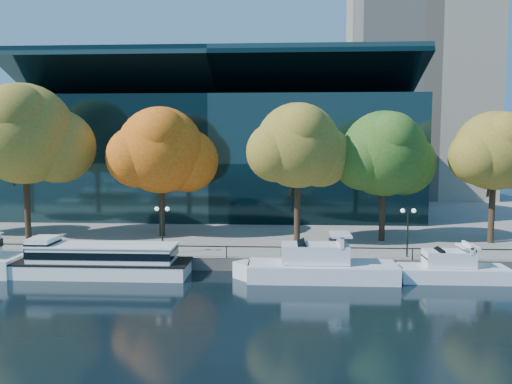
# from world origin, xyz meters

# --- Properties ---
(ground) EXTENTS (160.00, 160.00, 0.00)m
(ground) POSITION_xyz_m (0.00, 0.00, 0.00)
(ground) COLOR black
(ground) RESTS_ON ground
(promenade) EXTENTS (90.00, 67.08, 1.00)m
(promenade) POSITION_xyz_m (0.00, 36.38, 0.50)
(promenade) COLOR slate
(promenade) RESTS_ON ground
(railing) EXTENTS (88.20, 0.08, 0.99)m
(railing) POSITION_xyz_m (0.00, 3.25, 1.94)
(railing) COLOR black
(railing) RESTS_ON promenade
(convention_building) EXTENTS (50.00, 24.57, 21.43)m
(convention_building) POSITION_xyz_m (-4.00, 31.79, 8.51)
(convention_building) COLOR black
(convention_building) RESTS_ON ground
(office_tower) EXTENTS (22.50, 22.50, 65.90)m
(office_tower) POSITION_xyz_m (28.00, 55.00, 33.02)
(office_tower) COLOR tan
(office_tower) RESTS_ON ground
(tour_boat) EXTENTS (15.87, 3.54, 3.01)m
(tour_boat) POSITION_xyz_m (-10.31, 0.94, 1.28)
(tour_boat) COLOR white
(tour_boat) RESTS_ON ground
(cruiser_near) EXTENTS (12.45, 3.21, 3.61)m
(cruiser_near) POSITION_xyz_m (7.08, 0.60, 1.12)
(cruiser_near) COLOR white
(cruiser_near) RESTS_ON ground
(cruiser_far) EXTENTS (9.00, 2.49, 2.94)m
(cruiser_far) POSITION_xyz_m (17.11, 0.92, 0.93)
(cruiser_far) COLOR white
(cruiser_far) RESTS_ON ground
(tree_1) EXTENTS (12.19, 10.00, 15.13)m
(tree_1) POSITION_xyz_m (-20.30, 10.53, 11.05)
(tree_1) COLOR black
(tree_1) RESTS_ON promenade
(tree_2) EXTENTS (10.82, 8.87, 12.99)m
(tree_2) POSITION_xyz_m (-7.45, 12.62, 9.48)
(tree_2) COLOR black
(tree_2) RESTS_ON promenade
(tree_3) EXTENTS (9.74, 7.98, 13.05)m
(tree_3) POSITION_xyz_m (6.07, 9.09, 9.98)
(tree_3) COLOR black
(tree_3) RESTS_ON promenade
(tree_4) EXTENTS (10.12, 8.30, 12.43)m
(tree_4) POSITION_xyz_m (14.27, 11.21, 9.21)
(tree_4) COLOR black
(tree_4) RESTS_ON promenade
(tree_5) EXTENTS (9.18, 7.53, 12.35)m
(tree_5) POSITION_xyz_m (24.35, 10.83, 9.51)
(tree_5) COLOR black
(tree_5) RESTS_ON promenade
(lamp_1) EXTENTS (1.26, 0.36, 4.03)m
(lamp_1) POSITION_xyz_m (-5.59, 4.50, 3.98)
(lamp_1) COLOR black
(lamp_1) RESTS_ON promenade
(lamp_2) EXTENTS (1.26, 0.36, 4.03)m
(lamp_2) POSITION_xyz_m (14.87, 4.50, 3.98)
(lamp_2) COLOR black
(lamp_2) RESTS_ON promenade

